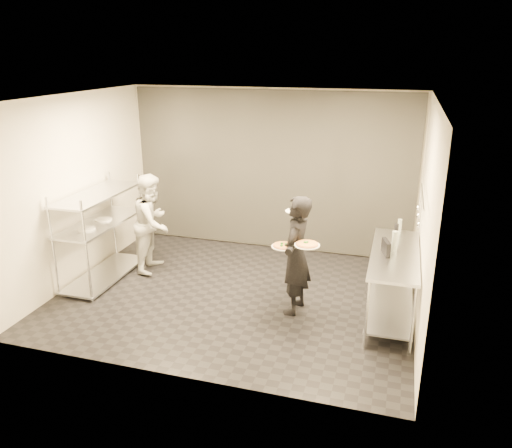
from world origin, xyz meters
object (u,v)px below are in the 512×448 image
(pizza_plate_far, at_px, (307,244))
(pos_monitor, at_px, (386,248))
(bottle_dark, at_px, (396,231))
(bottle_green, at_px, (395,241))
(chef, at_px, (153,223))
(bottle_clear, at_px, (400,226))
(waiter, at_px, (296,255))
(pass_rack, at_px, (101,231))
(pizza_plate_near, at_px, (283,246))
(prep_counter, at_px, (393,274))
(salad_plate, at_px, (295,210))

(pizza_plate_far, distance_m, pos_monitor, 1.01)
(bottle_dark, bearing_deg, bottle_green, -91.05)
(pizza_plate_far, relative_size, bottle_dark, 1.58)
(chef, relative_size, bottle_clear, 8.07)
(chef, xyz_separation_m, bottle_dark, (3.72, 0.02, 0.23))
(waiter, bearing_deg, bottle_dark, 127.54)
(bottle_clear, bearing_deg, bottle_green, -93.77)
(pos_monitor, bearing_deg, pass_rack, 161.97)
(waiter, height_order, pos_monitor, waiter)
(bottle_clear, distance_m, bottle_dark, 0.25)
(chef, relative_size, pizza_plate_near, 5.16)
(prep_counter, bearing_deg, pos_monitor, -140.53)
(pizza_plate_near, height_order, pizza_plate_far, pizza_plate_far)
(waiter, height_order, bottle_green, waiter)
(pizza_plate_far, height_order, salad_plate, salad_plate)
(pizza_plate_near, relative_size, bottle_clear, 1.56)
(bottle_green, bearing_deg, pass_rack, -179.41)
(bottle_dark, bearing_deg, prep_counter, -88.82)
(pizza_plate_far, xyz_separation_m, bottle_green, (1.05, 0.47, -0.02))
(pizza_plate_far, xyz_separation_m, pos_monitor, (0.95, 0.33, -0.06))
(pizza_plate_far, height_order, pos_monitor, pizza_plate_far)
(chef, height_order, bottle_green, chef)
(chef, bearing_deg, bottle_clear, -90.27)
(pizza_plate_near, bearing_deg, waiter, 57.28)
(prep_counter, relative_size, bottle_green, 6.58)
(chef, relative_size, pizza_plate_far, 4.92)
(pass_rack, distance_m, pizza_plate_far, 3.30)
(pizza_plate_far, bearing_deg, pos_monitor, 19.09)
(bottle_green, bearing_deg, waiter, -169.04)
(pizza_plate_far, relative_size, salad_plate, 1.21)
(pizza_plate_near, relative_size, bottle_green, 1.12)
(chef, xyz_separation_m, salad_plate, (2.38, -0.39, 0.55))
(bottle_green, bearing_deg, salad_plate, 175.79)
(pizza_plate_far, bearing_deg, prep_counter, 21.78)
(salad_plate, height_order, pos_monitor, salad_plate)
(prep_counter, distance_m, pizza_plate_far, 1.24)
(chef, xyz_separation_m, pizza_plate_near, (2.35, -0.92, 0.22))
(pizza_plate_far, distance_m, bottle_dark, 1.44)
(pizza_plate_near, relative_size, salad_plate, 1.16)
(prep_counter, relative_size, pos_monitor, 6.80)
(pass_rack, relative_size, bottle_dark, 7.88)
(chef, relative_size, salad_plate, 5.97)
(prep_counter, height_order, bottle_green, bottle_green)
(bottle_green, bearing_deg, bottle_dark, 88.95)
(bottle_dark, bearing_deg, pizza_plate_far, -137.33)
(prep_counter, height_order, pizza_plate_near, pizza_plate_near)
(prep_counter, xyz_separation_m, chef, (-3.73, 0.53, 0.16))
(bottle_green, bearing_deg, bottle_clear, 86.23)
(pass_rack, bearing_deg, bottle_dark, 7.28)
(prep_counter, bearing_deg, pizza_plate_far, -158.22)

